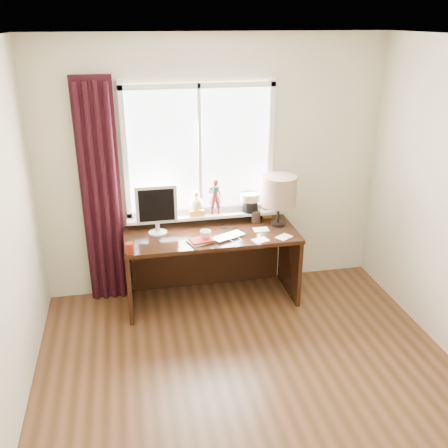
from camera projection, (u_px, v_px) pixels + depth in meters
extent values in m
cube|color=brown|center=(264.00, 409.00, 3.74)|extent=(3.50, 4.00, 0.00)
cube|color=white|center=(278.00, 40.00, 2.74)|extent=(3.50, 4.00, 0.00)
cube|color=#C3B899|center=(214.00, 168.00, 5.05)|extent=(3.50, 0.00, 2.60)
imported|color=silver|center=(228.00, 237.00, 4.80)|extent=(0.38, 0.33, 0.03)
imported|color=white|center=(206.00, 235.00, 4.74)|extent=(0.14, 0.14, 0.11)
cylinder|color=maroon|center=(129.00, 248.00, 4.47)|extent=(0.08, 0.08, 0.10)
cube|color=white|center=(199.00, 150.00, 4.93)|extent=(1.40, 0.02, 1.30)
cube|color=silver|center=(201.00, 210.00, 5.15)|extent=(1.50, 0.05, 0.05)
cube|color=silver|center=(198.00, 86.00, 4.67)|extent=(1.50, 0.05, 0.05)
cube|color=silver|center=(125.00, 155.00, 4.78)|extent=(0.05, 0.05, 1.40)
cube|color=silver|center=(270.00, 147.00, 5.04)|extent=(0.05, 0.05, 1.40)
cube|color=silver|center=(200.00, 151.00, 4.91)|extent=(0.03, 0.05, 1.30)
cube|color=silver|center=(202.00, 215.00, 5.12)|extent=(1.52, 0.18, 0.03)
cylinder|color=maroon|center=(153.00, 208.00, 4.95)|extent=(0.13, 0.13, 0.23)
cube|color=gold|center=(196.00, 212.00, 5.09)|extent=(0.15, 0.12, 0.06)
sphere|color=beige|center=(196.00, 203.00, 5.05)|extent=(0.13, 0.13, 0.13)
sphere|color=beige|center=(196.00, 194.00, 5.02)|extent=(0.07, 0.07, 0.07)
imported|color=maroon|center=(215.00, 196.00, 5.06)|extent=(0.14, 0.09, 0.38)
cylinder|color=#1E4C51|center=(216.00, 189.00, 5.02)|extent=(0.09, 0.09, 0.05)
cylinder|color=black|center=(250.00, 206.00, 5.17)|extent=(0.16, 0.16, 0.12)
cylinder|color=#8C6B4C|center=(250.00, 197.00, 5.13)|extent=(0.20, 0.20, 0.08)
cube|color=black|center=(101.00, 195.00, 4.84)|extent=(0.38, 0.05, 2.25)
cylinder|color=black|center=(87.00, 199.00, 4.79)|extent=(0.06, 0.06, 2.20)
cylinder|color=black|center=(96.00, 199.00, 4.80)|extent=(0.06, 0.06, 2.20)
cylinder|color=black|center=(106.00, 198.00, 4.82)|extent=(0.06, 0.06, 2.20)
cylinder|color=black|center=(115.00, 197.00, 4.84)|extent=(0.06, 0.06, 2.20)
cube|color=black|center=(211.00, 235.00, 4.92)|extent=(1.70, 0.70, 0.04)
cube|color=black|center=(129.00, 277.00, 4.91)|extent=(0.04, 0.64, 0.71)
cube|color=black|center=(290.00, 261.00, 5.21)|extent=(0.04, 0.64, 0.71)
cube|color=black|center=(206.00, 255.00, 5.36)|extent=(1.60, 0.03, 0.71)
cylinder|color=beige|center=(158.00, 232.00, 4.91)|extent=(0.18, 0.18, 0.01)
cylinder|color=beige|center=(158.00, 227.00, 4.89)|extent=(0.04, 0.04, 0.10)
cube|color=beige|center=(156.00, 205.00, 4.80)|extent=(0.40, 0.04, 0.38)
cube|color=black|center=(157.00, 205.00, 4.77)|extent=(0.34, 0.01, 0.32)
cube|color=beige|center=(200.00, 241.00, 4.71)|extent=(0.26, 0.23, 0.02)
cube|color=maroon|center=(201.00, 240.00, 4.70)|extent=(0.24, 0.19, 0.01)
cylinder|color=black|center=(256.00, 217.00, 5.15)|extent=(0.09, 0.09, 0.12)
cylinder|color=black|center=(254.00, 212.00, 5.14)|extent=(0.01, 0.01, 0.22)
cylinder|color=black|center=(257.00, 214.00, 5.13)|extent=(0.01, 0.01, 0.19)
cylinder|color=black|center=(256.00, 210.00, 5.14)|extent=(0.01, 0.01, 0.25)
cylinder|color=black|center=(257.00, 214.00, 5.15)|extent=(0.01, 0.01, 0.17)
cube|color=gold|center=(267.00, 213.00, 5.25)|extent=(0.10, 0.02, 0.13)
cube|color=#996633|center=(267.00, 213.00, 5.24)|extent=(0.08, 0.01, 0.10)
cylinder|color=black|center=(278.00, 224.00, 5.10)|extent=(0.14, 0.14, 0.03)
cylinder|color=black|center=(278.00, 212.00, 5.05)|extent=(0.03, 0.03, 0.22)
cylinder|color=#A28268|center=(279.00, 191.00, 4.96)|extent=(0.35, 0.35, 0.30)
cube|color=white|center=(284.00, 237.00, 4.82)|extent=(0.19, 0.17, 0.00)
cube|color=white|center=(261.00, 229.00, 4.99)|extent=(0.15, 0.11, 0.00)
cube|color=white|center=(260.00, 240.00, 4.75)|extent=(0.18, 0.15, 0.00)
torus|color=black|center=(224.00, 237.00, 4.81)|extent=(0.18, 0.18, 0.01)
torus|color=black|center=(225.00, 226.00, 5.06)|extent=(0.11, 0.11, 0.01)
torus|color=black|center=(236.00, 229.00, 4.99)|extent=(0.13, 0.13, 0.01)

